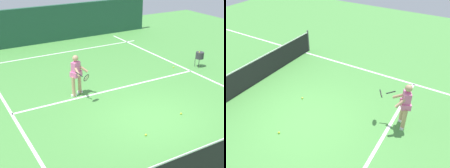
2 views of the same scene
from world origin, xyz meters
The scene contains 7 objects.
ground_plane centered at (0.00, 0.00, 0.00)m, with size 26.98×26.98×0.00m, color #4C9342.
service_line_marking centered at (0.00, -2.61, 0.00)m, with size 7.87×0.10×0.01m, color white.
sideline_right_marking centered at (3.93, 0.00, 0.00)m, with size 0.10×18.76×0.01m, color white.
court_net centered at (0.00, 2.95, 0.51)m, with size 8.55×0.08×1.08m.
tennis_player centered at (1.42, -2.88, 0.85)m, with size 0.68×1.13×1.55m.
tennis_ball_near centered at (0.84, 0.69, 0.03)m, with size 0.07×0.07×0.07m, color #D1E533.
tennis_ball_mid centered at (-0.92, 0.22, 0.03)m, with size 0.07×0.07×0.07m, color #D1E533.
Camera 2 is at (-4.27, -3.94, 5.30)m, focal length 36.80 mm.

